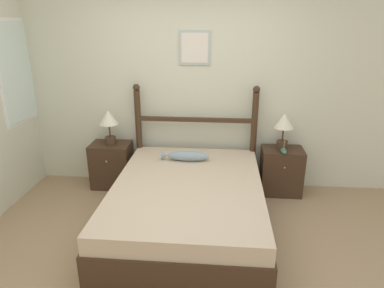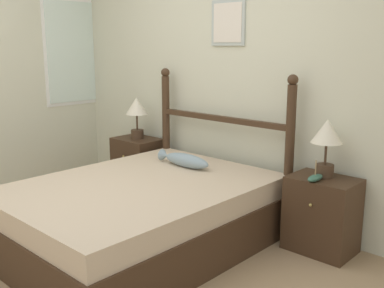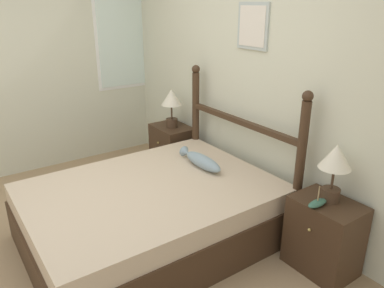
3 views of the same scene
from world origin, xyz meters
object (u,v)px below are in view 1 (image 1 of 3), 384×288
table_lamp_right (284,125)px  fish_pillow (186,156)px  bed (188,206)px  nightstand_left (112,165)px  table_lamp_left (109,121)px  model_boat (284,151)px  nightstand_right (281,171)px

table_lamp_right → fish_pillow: 1.27m
bed → nightstand_left: bearing=140.7°
table_lamp_left → model_boat: (2.20, -0.12, -0.29)m
table_lamp_left → table_lamp_right: bearing=0.9°
table_lamp_left → fish_pillow: (1.02, -0.31, -0.32)m
nightstand_right → table_lamp_left: bearing=-179.9°
nightstand_right → model_boat: bearing=-97.5°
bed → nightstand_right: nightstand_right is taller
nightstand_left → table_lamp_left: (0.01, -0.00, 0.61)m
nightstand_left → nightstand_right: same height
table_lamp_right → model_boat: 0.32m
nightstand_right → fish_pillow: fish_pillow is taller
bed → model_boat: size_ratio=11.09×
bed → table_lamp_right: 1.59m
model_boat → bed: bearing=-144.1°
model_boat → fish_pillow: model_boat is taller
table_lamp_right → table_lamp_left: bearing=-179.1°
bed → table_lamp_right: table_lamp_right is taller
nightstand_left → table_lamp_left: table_lamp_left is taller
bed → model_boat: (1.10, 0.80, 0.36)m
bed → nightstand_right: 1.44m
model_boat → fish_pillow: (-1.18, -0.20, -0.03)m
table_lamp_right → fish_pillow: bearing=-163.8°
nightstand_left → table_lamp_left: bearing=-16.6°
fish_pillow → nightstand_left: bearing=163.1°
model_boat → table_lamp_right: bearing=90.1°
fish_pillow → model_boat: bearing=9.4°
nightstand_right → table_lamp_right: size_ratio=1.32×
table_lamp_left → table_lamp_right: same height
bed → table_lamp_left: table_lamp_left is taller
bed → nightstand_left: nightstand_left is taller
bed → table_lamp_right: bearing=40.7°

